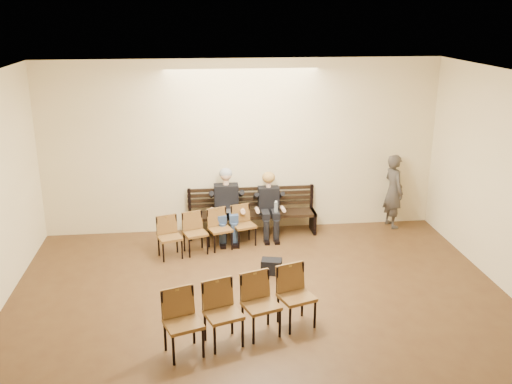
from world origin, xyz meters
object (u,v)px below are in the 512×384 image
bench (252,223)px  chair_row_back (243,310)px  chair_row_front (208,232)px  seated_man (227,204)px  seated_woman (269,207)px  laptop (228,213)px  bag (272,266)px  water_bottle (276,213)px  passerby (394,186)px

bench → chair_row_back: (-0.55, -3.87, 0.22)m
chair_row_front → chair_row_back: bearing=-101.0°
seated_man → seated_woman: 0.86m
seated_man → seated_woman: (0.85, 0.00, -0.11)m
bench → laptop: laptop is taller
bench → chair_row_back: 3.91m
laptop → bag: (0.65, -1.61, -0.44)m
bag → chair_row_front: chair_row_front is taller
laptop → seated_woman: bearing=3.7°
seated_woman → chair_row_back: (-0.88, -3.75, -0.15)m
water_bottle → chair_row_back: size_ratio=0.11×
seated_woman → passerby: size_ratio=0.67×
bag → seated_woman: bearing=83.8°
bench → chair_row_front: 1.21m
laptop → water_bottle: 0.95m
bench → passerby: passerby is taller
water_bottle → chair_row_front: size_ratio=0.13×
bag → chair_row_front: bearing=133.8°
laptop → bag: size_ratio=0.90×
laptop → bag: 1.79m
seated_woman → chair_row_back: size_ratio=0.55×
laptop → chair_row_back: size_ratio=0.15×
seated_man → chair_row_front: (-0.40, -0.64, -0.33)m
bench → laptop: (-0.51, -0.26, 0.34)m
bag → chair_row_back: chair_row_back is taller
seated_woman → chair_row_back: bearing=-103.2°
laptop → seated_man: bearing=88.8°
water_bottle → bag: size_ratio=0.69×
seated_woman → passerby: (2.65, 0.22, 0.30)m
bag → passerby: passerby is taller
laptop → chair_row_back: 3.61m
bench → chair_row_back: size_ratio=1.19×
seated_man → passerby: size_ratio=0.80×
seated_man → water_bottle: bearing=-14.4°
water_bottle → passerby: passerby is taller
laptop → bag: bearing=-73.4°
water_bottle → bag: bearing=-101.1°
bag → chair_row_front: (-1.06, 1.11, 0.26)m
chair_row_back → water_bottle: bearing=55.4°
laptop → bag: laptop is taller
water_bottle → passerby: bearing=10.4°
seated_man → bag: (0.66, -1.74, -0.58)m
seated_woman → laptop: seated_woman is taller
seated_woman → bench: bearing=160.0°
passerby → seated_woman: bearing=83.3°
chair_row_back → seated_woman: bearing=57.8°
seated_man → chair_row_front: bearing=-122.2°
laptop → chair_row_front: 0.67m
bench → bag: bearing=-85.8°
bench → chair_row_back: bearing=-98.1°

